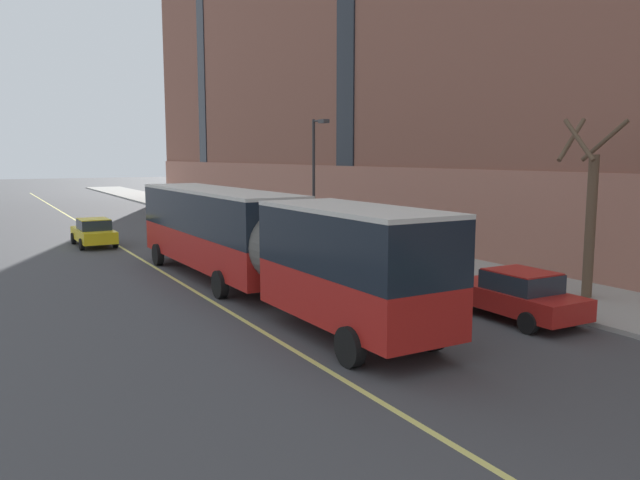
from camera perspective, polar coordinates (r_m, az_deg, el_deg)
name	(u,v)px	position (r m, az deg, el deg)	size (l,w,h in m)	color
ground_plane	(263,296)	(22.82, -5.19, -5.10)	(260.00, 260.00, 0.00)	#424244
sidewalk	(417,261)	(30.14, 8.88, -1.87)	(5.15, 160.00, 0.15)	#9E9B93
city_bus	(253,237)	(22.64, -6.16, 0.28)	(3.14, 19.72, 3.69)	red
parked_car_black_1	(244,225)	(38.83, -6.92, 1.36)	(1.97, 4.66, 1.56)	black
parked_car_green_2	(358,254)	(27.35, 3.48, -1.27)	(2.00, 4.81, 1.56)	#23603D
parked_car_red_3	(517,295)	(20.27, 17.53, -4.79)	(2.05, 4.48, 1.56)	#B21E19
parked_car_champagne_4	(163,205)	(56.09, -14.16, 3.12)	(2.00, 4.46, 1.56)	#BCAD89
parked_car_green_5	(187,211)	(49.23, -12.08, 2.58)	(2.04, 4.44, 1.56)	#23603D
taxi_cab	(94,232)	(37.24, -19.99, 0.68)	(2.01, 4.56, 1.56)	yellow
street_tree_mid_block	(589,209)	(23.40, 23.40, 2.59)	(2.05, 1.72, 6.22)	brown
street_lamp	(316,169)	(34.03, -0.39, 6.54)	(0.36, 1.48, 6.84)	#2D2D30
lane_centerline	(186,286)	(24.90, -12.13, -4.14)	(0.16, 140.00, 0.01)	#E0D66B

